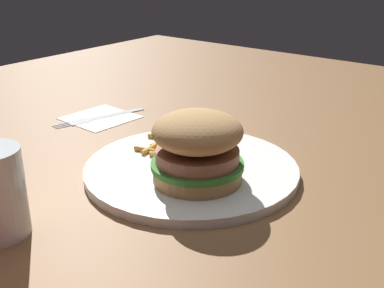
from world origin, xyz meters
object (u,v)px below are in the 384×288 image
napkin (100,117)px  fork (99,116)px  fries_pile (169,145)px  plate (192,169)px  sandwich (197,147)px

napkin → fork: size_ratio=0.64×
napkin → fries_pile: bearing=75.6°
napkin → plate: bearing=73.7°
plate → fork: 0.28m
sandwich → fries_pile: 0.12m
fork → napkin: bearing=163.9°
fries_pile → fork: bearing=-103.9°
plate → fork: size_ratio=1.67×
fork → sandwich: bearing=70.2°
plate → sandwich: size_ratio=2.46×
sandwich → fork: size_ratio=0.68×
plate → sandwich: 0.07m
fries_pile → fork: (-0.05, -0.21, -0.01)m
fries_pile → fork: fries_pile is taller
napkin → fork: fork is taller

